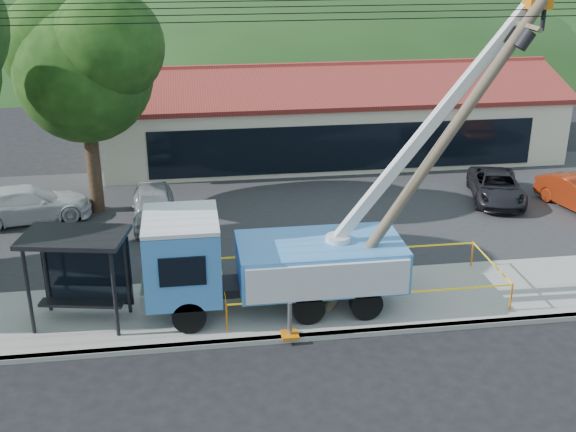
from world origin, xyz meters
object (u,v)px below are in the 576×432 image
Objects in this scene: utility_truck at (268,257)px; leaning_pole at (438,149)px; bus_shelter at (78,256)px; car_dark at (495,202)px; car_white at (31,222)px; car_silver at (155,224)px.

leaning_pole is (4.83, -0.50, 3.27)m from utility_truck.
utility_truck is at bearing 10.98° from bus_shelter.
car_white is at bearing -167.33° from car_dark.
car_silver is 0.94× the size of car_dark.
car_silver reaches higher than car_dark.
car_white is at bearing 121.28° from bus_shelter.
bus_shelter is 9.19m from car_white.
car_white is 1.09× the size of car_dark.
car_white reaches higher than car_dark.
car_silver is 14.29m from car_dark.
utility_truck reaches higher than car_silver.
bus_shelter reaches higher than car_white.
leaning_pole reaches higher than car_white.
utility_truck is 5.45m from bus_shelter.
utility_truck is 12.09m from car_white.
utility_truck reaches higher than leaning_pole.
car_silver is at bearing 115.75° from utility_truck.
car_dark is at bearing 36.55° from utility_truck.
leaning_pole is 12.69m from car_silver.
car_dark is (14.29, 0.41, 0.00)m from car_silver.
utility_truck is at bearing -129.32° from car_dark.
car_dark is at bearing -102.61° from car_white.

